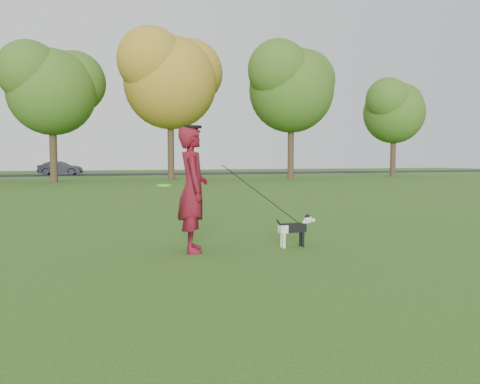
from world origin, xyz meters
name	(u,v)px	position (x,y,z in m)	size (l,w,h in m)	color
ground	(241,245)	(0.00, 0.00, 0.00)	(120.00, 120.00, 0.00)	#285116
road	(104,175)	(0.00, 40.00, 0.01)	(120.00, 7.00, 0.02)	black
man	(193,189)	(-0.94, -0.26, 1.02)	(0.74, 0.49, 2.04)	maroon
dog	(295,227)	(0.82, -0.47, 0.35)	(0.74, 0.15, 0.57)	black
car_mid	(60,168)	(-3.97, 40.00, 0.67)	(1.37, 3.94, 1.30)	black
man_held_items	(261,194)	(0.20, -0.40, 0.92)	(2.47, 0.43, 1.67)	#3FF71F
tree_row	(92,72)	(-1.43, 26.07, 7.41)	(51.74, 8.86, 12.01)	#38281C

